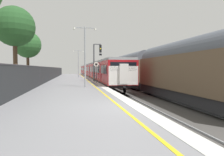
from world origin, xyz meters
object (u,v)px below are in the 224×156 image
freight_train_adjacent_track (149,69)px  background_tree_centre (27,45)px  platform_lamp_far (78,61)px  signal_gantry (96,58)px  background_tree_right (14,28)px  platform_lamp_mid (85,51)px  commuter_train_at_platform (92,70)px  speed_limit_sign (96,69)px

freight_train_adjacent_track → background_tree_centre: (-13.74, 4.00, 2.78)m
platform_lamp_far → freight_train_adjacent_track: bearing=-67.3°
freight_train_adjacent_track → signal_gantry: bearing=141.6°
background_tree_right → platform_lamp_mid: bearing=-12.9°
platform_lamp_mid → background_tree_centre: 10.03m
commuter_train_at_platform → signal_gantry: 21.45m
freight_train_adjacent_track → commuter_train_at_platform: bearing=98.9°
speed_limit_sign → freight_train_adjacent_track: bearing=-8.5°
background_tree_centre → platform_lamp_far: bearing=64.9°
speed_limit_sign → background_tree_right: (-7.63, -3.11, 3.66)m
platform_lamp_mid → platform_lamp_far: 21.25m
commuter_train_at_platform → background_tree_right: bearing=-108.8°
commuter_train_at_platform → background_tree_centre: bearing=-114.2°
freight_train_adjacent_track → signal_gantry: 7.12m
commuter_train_at_platform → freight_train_adjacent_track: 25.97m
speed_limit_sign → background_tree_right: bearing=-157.8°
background_tree_centre → background_tree_right: 6.30m
signal_gantry → platform_lamp_mid: size_ratio=0.91×
freight_train_adjacent_track → signal_gantry: size_ratio=6.06×
platform_lamp_far → background_tree_centre: (-6.38, -13.61, 1.30)m
freight_train_adjacent_track → background_tree_centre: bearing=163.8°
signal_gantry → background_tree_right: 10.59m
commuter_train_at_platform → background_tree_right: 29.73m
commuter_train_at_platform → platform_lamp_mid: (-3.36, -29.30, 1.87)m
signal_gantry → background_tree_right: size_ratio=0.68×
freight_train_adjacent_track → background_tree_centre: 14.58m
freight_train_adjacent_track → speed_limit_sign: bearing=171.5°
platform_lamp_mid → background_tree_right: size_ratio=0.74×
commuter_train_at_platform → background_tree_centre: (-9.74, -21.66, 3.13)m
commuter_train_at_platform → freight_train_adjacent_track: bearing=-81.1°
speed_limit_sign → platform_lamp_far: (-1.51, 16.74, 1.54)m
platform_lamp_mid → platform_lamp_far: bearing=90.0°
speed_limit_sign → signal_gantry: bearing=83.7°
signal_gantry → platform_lamp_mid: bearing=-103.3°
freight_train_adjacent_track → background_tree_right: (-13.48, -2.24, 3.60)m
platform_lamp_far → commuter_train_at_platform: bearing=67.4°
platform_lamp_far → background_tree_centre: bearing=-115.1°
background_tree_right → platform_lamp_far: bearing=72.9°
commuter_train_at_platform → platform_lamp_far: size_ratio=11.60×
platform_lamp_mid → speed_limit_sign: bearing=71.5°
freight_train_adjacent_track → signal_gantry: (-5.47, 4.33, 1.41)m
signal_gantry → background_tree_centre: (-8.27, -0.33, 1.38)m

